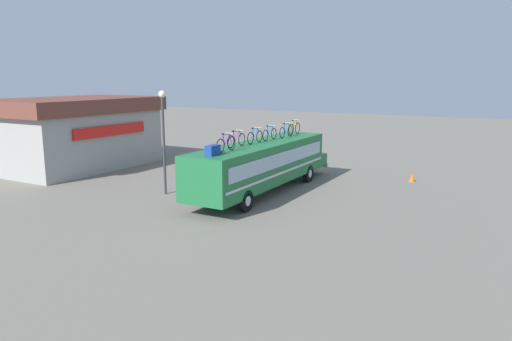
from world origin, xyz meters
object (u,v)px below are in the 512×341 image
luggage_bag_1 (213,150)px  street_lamp (163,128)px  traffic_cone (412,178)px  rooftop_bicycle_1 (226,144)px  rooftop_bicycle_5 (286,131)px  rooftop_bicycle_2 (236,140)px  rooftop_bicycle_4 (270,134)px  rooftop_bicycle_3 (255,136)px  rooftop_bicycle_6 (294,128)px  bus (263,163)px  luggage_bag_2 (214,149)px

luggage_bag_1 → street_lamp: street_lamp is taller
traffic_cone → rooftop_bicycle_1: bearing=148.1°
rooftop_bicycle_5 → street_lamp: bearing=140.6°
luggage_bag_1 → rooftop_bicycle_5: size_ratio=0.43×
rooftop_bicycle_5 → traffic_cone: bearing=-57.7°
rooftop_bicycle_1 → rooftop_bicycle_2: size_ratio=0.96×
street_lamp → rooftop_bicycle_4: bearing=-47.7°
rooftop_bicycle_2 → rooftop_bicycle_5: 4.92m
rooftop_bicycle_3 → luggage_bag_1: bearing=-175.7°
rooftop_bicycle_1 → rooftop_bicycle_4: 4.88m
rooftop_bicycle_4 → rooftop_bicycle_6: (3.18, -0.08, 0.03)m
rooftop_bicycle_4 → rooftop_bicycle_1: bearing=-177.8°
bus → rooftop_bicycle_6: (4.29, 0.08, 1.53)m
rooftop_bicycle_4 → rooftop_bicycle_5: 1.68m
rooftop_bicycle_2 → rooftop_bicycle_4: size_ratio=1.04×
luggage_bag_2 → rooftop_bicycle_5: 7.07m
rooftop_bicycle_2 → street_lamp: 4.25m
traffic_cone → street_lamp: bearing=131.2°
bus → luggage_bag_2: 4.49m
rooftop_bicycle_3 → rooftop_bicycle_1: bearing=-175.4°
luggage_bag_2 → rooftop_bicycle_3: size_ratio=0.32×
traffic_cone → luggage_bag_2: bearing=147.9°
traffic_cone → street_lamp: 15.35m
street_lamp → rooftop_bicycle_6: bearing=-32.0°
rooftop_bicycle_1 → rooftop_bicycle_2: (1.64, 0.43, -0.01)m
street_lamp → luggage_bag_1: bearing=-114.6°
luggage_bag_1 → traffic_cone: size_ratio=1.47×
rooftop_bicycle_5 → street_lamp: (-5.65, 4.64, 0.45)m
luggage_bag_1 → rooftop_bicycle_2: rooftop_bicycle_2 is taller
bus → rooftop_bicycle_4: rooftop_bicycle_4 is taller
luggage_bag_2 → rooftop_bicycle_4: size_ratio=0.32×
luggage_bag_2 → rooftop_bicycle_4: rooftop_bicycle_4 is taller
rooftop_bicycle_4 → rooftop_bicycle_6: bearing=-1.5°
rooftop_bicycle_6 → traffic_cone: size_ratio=3.25×
rooftop_bicycle_2 → street_lamp: bearing=100.3°
luggage_bag_1 → rooftop_bicycle_6: bearing=1.1°
bus → luggage_bag_1: 5.20m
rooftop_bicycle_3 → rooftop_bicycle_4: 1.57m
rooftop_bicycle_3 → luggage_bag_2: bearing=178.5°
luggage_bag_2 → rooftop_bicycle_4: 5.40m
rooftop_bicycle_5 → rooftop_bicycle_2: bearing=174.4°
rooftop_bicycle_1 → traffic_cone: size_ratio=3.27×
bus → rooftop_bicycle_5: 3.16m
rooftop_bicycle_4 → street_lamp: street_lamp is taller
luggage_bag_1 → rooftop_bicycle_5: (7.78, 0.02, 0.13)m
rooftop_bicycle_1 → rooftop_bicycle_5: bearing=-0.5°
rooftop_bicycle_6 → street_lamp: (-7.18, 4.48, 0.43)m
luggage_bag_2 → rooftop_bicycle_3: 3.84m
traffic_cone → street_lamp: size_ratio=0.09×
rooftop_bicycle_1 → rooftop_bicycle_5: (6.54, -0.06, -0.01)m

